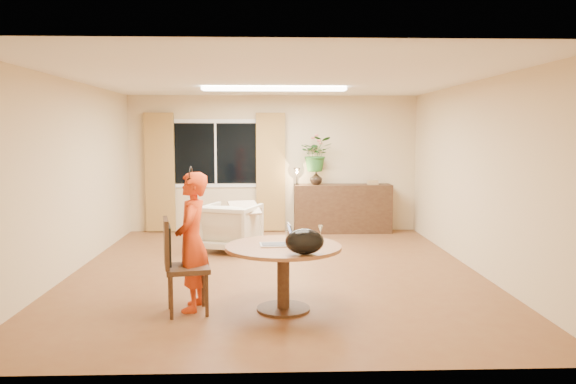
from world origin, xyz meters
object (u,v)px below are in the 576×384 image
object	(u,v)px
dining_chair	(187,266)
armchair	(231,227)
sideboard	(343,208)
child	(192,241)
dining_table	(283,259)

from	to	relation	value
dining_chair	armchair	bearing A→B (deg)	73.15
dining_chair	sideboard	size ratio (longest dim) A/B	0.55
child	armchair	xyz separation A→B (m)	(0.21, 2.99, -0.36)
child	dining_table	bearing A→B (deg)	88.56
dining_table	armchair	distance (m)	3.16
dining_table	armchair	size ratio (longest dim) A/B	1.47
dining_table	child	xyz separation A→B (m)	(-0.97, 0.07, 0.19)
armchair	sideboard	world-z (taller)	sideboard
dining_table	child	bearing A→B (deg)	175.86
child	sideboard	size ratio (longest dim) A/B	0.81
armchair	sideboard	bearing A→B (deg)	-120.87
dining_chair	sideboard	bearing A→B (deg)	52.22
child	sideboard	world-z (taller)	child
child	sideboard	xyz separation A→B (m)	(2.22, 4.62, -0.28)
dining_table	child	distance (m)	0.99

